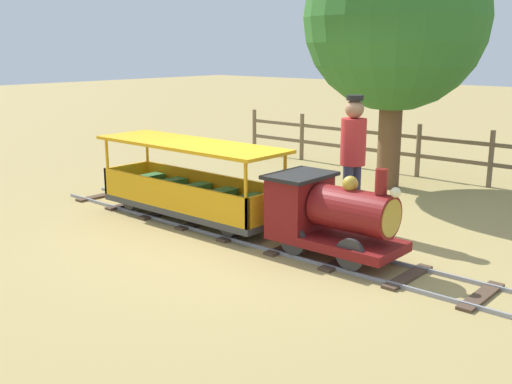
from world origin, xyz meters
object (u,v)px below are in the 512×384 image
object	(u,v)px
locomotive	(328,213)
oak_tree_near	(396,19)
passenger_car	(190,189)
conductor_person	(353,152)

from	to	relation	value
locomotive	oak_tree_near	xyz separation A→B (m)	(-3.37, -1.18, 2.09)
passenger_car	locomotive	bearing A→B (deg)	90.00
passenger_car	conductor_person	distance (m)	2.08
locomotive	passenger_car	world-z (taller)	locomotive
conductor_person	passenger_car	bearing A→B (deg)	-59.67
oak_tree_near	passenger_car	bearing A→B (deg)	-15.26
oak_tree_near	conductor_person	bearing A→B (deg)	19.09
locomotive	passenger_car	size ratio (longest dim) A/B	0.54
passenger_car	conductor_person	bearing A→B (deg)	120.33
locomotive	passenger_car	distance (m)	2.10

